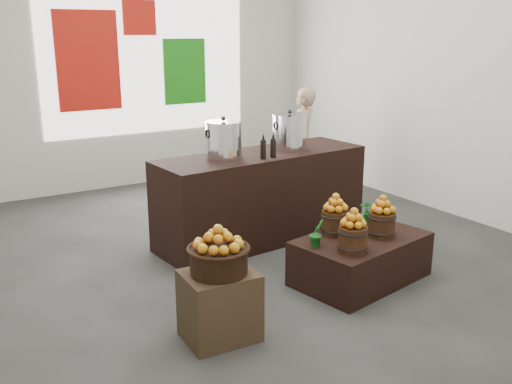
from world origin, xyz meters
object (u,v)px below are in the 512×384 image
display_table (361,259)px  counter (262,197)px  stock_pot_left (224,141)px  shopper (302,141)px  crate (220,306)px  wicker_basket (219,261)px  stock_pot_center (289,133)px

display_table → counter: size_ratio=0.51×
display_table → stock_pot_left: bearing=105.8°
display_table → shopper: bearing=54.3°
crate → shopper: 4.33m
counter → crate: bearing=-135.0°
wicker_basket → display_table: size_ratio=0.35×
wicker_basket → display_table: 1.72m
shopper → stock_pot_center: bearing=17.1°
wicker_basket → stock_pot_center: size_ratio=1.15×
crate → shopper: (3.01, 3.07, 0.50)m
crate → shopper: bearing=45.5°
crate → counter: bearing=49.5°
wicker_basket → shopper: (3.01, 3.07, 0.13)m
stock_pot_left → stock_pot_center: (0.89, 0.07, 0.00)m
wicker_basket → stock_pot_center: (1.85, 1.74, 0.55)m
counter → stock_pot_center: stock_pot_center is taller
shopper → stock_pot_left: bearing=2.6°
stock_pot_center → shopper: size_ratio=0.25×
wicker_basket → counter: (1.46, 1.71, -0.14)m
counter → shopper: size_ratio=1.59×
wicker_basket → stock_pot_left: stock_pot_left is taller
display_table → stock_pot_center: size_ratio=3.32×
counter → stock_pot_center: size_ratio=6.47×
display_table → shopper: (1.36, 2.83, 0.55)m
display_table → counter: counter is taller
crate → stock_pot_center: bearing=43.2°
display_table → shopper: 3.19m
crate → counter: 2.26m
stock_pot_center → shopper: 1.82m
counter → shopper: bearing=36.8°
display_table → stock_pot_left: 1.86m
crate → display_table: size_ratio=0.43×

